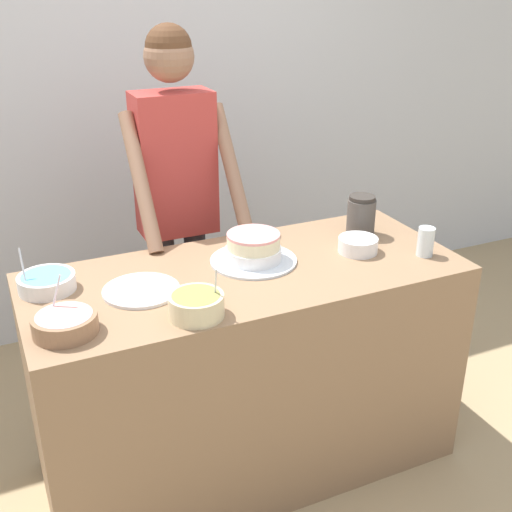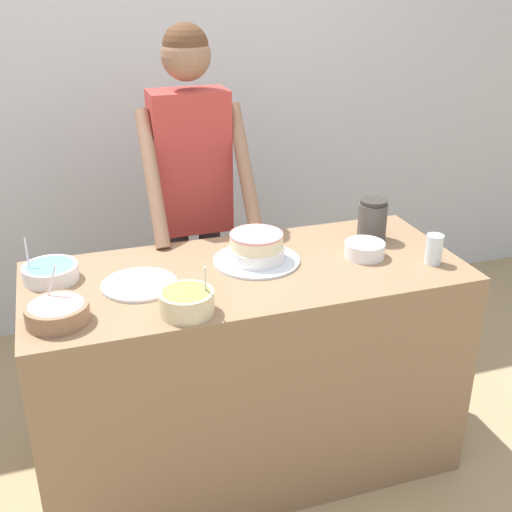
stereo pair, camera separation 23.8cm
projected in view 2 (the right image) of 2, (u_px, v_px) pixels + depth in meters
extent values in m
cube|color=silver|center=(168.00, 99.00, 3.52)|extent=(10.00, 0.05, 2.60)
cube|color=#8C6B4C|center=(248.00, 370.00, 2.62)|extent=(1.67, 0.70, 0.91)
cylinder|color=#2D2D38|center=(181.00, 309.00, 3.15)|extent=(0.10, 0.10, 0.85)
cylinder|color=#2D2D38|center=(212.00, 305.00, 3.20)|extent=(0.10, 0.10, 0.85)
cube|color=#B23833|center=(190.00, 162.00, 2.87)|extent=(0.34, 0.19, 0.64)
cylinder|color=#8E664C|center=(152.00, 178.00, 2.67)|extent=(0.06, 0.40, 0.53)
cylinder|color=#8E664C|center=(245.00, 170.00, 2.78)|extent=(0.06, 0.40, 0.53)
sphere|color=#8E664C|center=(186.00, 55.00, 2.68)|extent=(0.21, 0.21, 0.21)
sphere|color=#51331E|center=(185.00, 46.00, 2.67)|extent=(0.19, 0.19, 0.19)
cylinder|color=silver|center=(256.00, 260.00, 2.50)|extent=(0.34, 0.34, 0.01)
cylinder|color=white|center=(256.00, 253.00, 2.49)|extent=(0.22, 0.22, 0.05)
cylinder|color=#F4EABC|center=(256.00, 242.00, 2.47)|extent=(0.21, 0.21, 0.05)
cylinder|color=pink|center=(256.00, 235.00, 2.46)|extent=(0.21, 0.21, 0.01)
cylinder|color=white|center=(51.00, 273.00, 2.35)|extent=(0.20, 0.20, 0.06)
cylinder|color=#60B7E0|center=(50.00, 267.00, 2.34)|extent=(0.17, 0.17, 0.01)
cylinder|color=silver|center=(28.00, 261.00, 2.30)|extent=(0.01, 0.08, 0.16)
cylinder|color=beige|center=(187.00, 302.00, 2.12)|extent=(0.18, 0.18, 0.08)
cylinder|color=olive|center=(186.00, 293.00, 2.11)|extent=(0.16, 0.16, 0.01)
cylinder|color=silver|center=(206.00, 286.00, 2.10)|extent=(0.02, 0.08, 0.17)
cylinder|color=#936B4C|center=(57.00, 313.00, 2.07)|extent=(0.21, 0.21, 0.06)
cylinder|color=pink|center=(56.00, 306.00, 2.06)|extent=(0.18, 0.18, 0.01)
cylinder|color=silver|center=(50.00, 289.00, 2.10)|extent=(0.06, 0.02, 0.16)
cylinder|color=white|center=(365.00, 250.00, 2.54)|extent=(0.16, 0.16, 0.06)
cylinder|color=white|center=(365.00, 244.00, 2.53)|extent=(0.14, 0.14, 0.01)
cylinder|color=silver|center=(434.00, 249.00, 2.47)|extent=(0.07, 0.07, 0.12)
cylinder|color=silver|center=(139.00, 284.00, 2.31)|extent=(0.27, 0.27, 0.01)
cylinder|color=#4C4742|center=(372.00, 222.00, 2.68)|extent=(0.12, 0.12, 0.16)
cylinder|color=#322D28|center=(374.00, 202.00, 2.65)|extent=(0.11, 0.11, 0.02)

